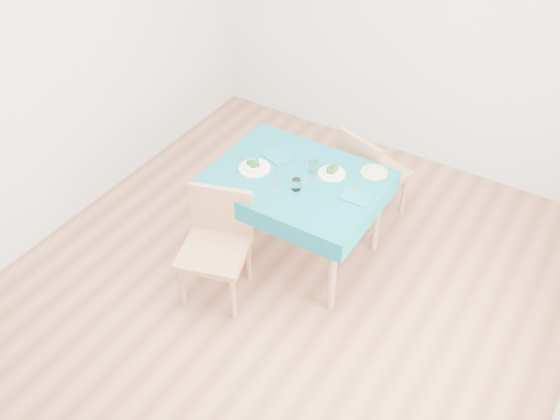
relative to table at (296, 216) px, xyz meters
The scene contains 16 objects.
room_shell 1.09m from the table, 72.45° to the right, with size 4.02×4.52×2.73m.
table is the anchor object (origin of this frame).
chair_near 0.77m from the table, 111.11° to the right, with size 0.47×0.51×1.16m, color #A5754D.
chair_far 0.85m from the table, 69.31° to the left, with size 0.46×0.51×1.16m, color #A5754D.
bowl_near 0.53m from the table, 166.34° to the right, with size 0.24×0.24×0.07m, color white, non-canonical shape.
bowl_far 0.49m from the table, 39.71° to the left, with size 0.21×0.21×0.06m, color white, non-canonical shape.
fork_near 0.57m from the table, 158.61° to the right, with size 0.02×0.17×0.00m, color silver.
knife_near 0.41m from the table, 138.87° to the right, with size 0.02×0.21×0.00m, color silver.
fork_far 0.40m from the table, 38.13° to the left, with size 0.03×0.20×0.00m, color silver.
knife_far 0.57m from the table, ahead, with size 0.02×0.20×0.00m, color silver.
napkin_near 0.48m from the table, 151.60° to the left, with size 0.22×0.15×0.01m, color #0D646D.
napkin_far 0.61m from the table, ahead, with size 0.21×0.15×0.01m, color #0D646D.
tumbler_center 0.45m from the table, 58.76° to the left, with size 0.07×0.07×0.09m, color white.
tumbler_side 0.45m from the table, 60.88° to the right, with size 0.07×0.07×0.09m, color white.
side_plate 0.69m from the table, 36.84° to the left, with size 0.20×0.20×0.01m, color #BFC661.
bread_slice 0.70m from the table, 36.84° to the left, with size 0.10×0.10×0.01m, color beige.
Camera 1 is at (1.67, -2.68, 3.54)m, focal length 40.00 mm.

